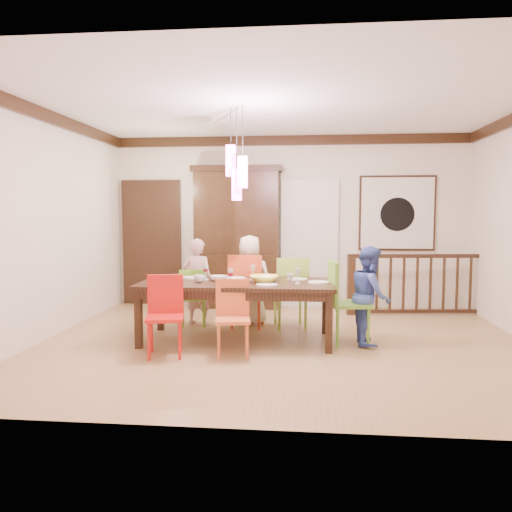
# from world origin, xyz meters

# --- Properties ---
(floor) EXTENTS (6.00, 6.00, 0.00)m
(floor) POSITION_xyz_m (0.00, 0.00, 0.00)
(floor) COLOR #A07D4D
(floor) RESTS_ON ground
(ceiling) EXTENTS (6.00, 6.00, 0.00)m
(ceiling) POSITION_xyz_m (0.00, 0.00, 2.90)
(ceiling) COLOR white
(ceiling) RESTS_ON wall_back
(wall_back) EXTENTS (6.00, 0.00, 6.00)m
(wall_back) POSITION_xyz_m (0.00, 2.50, 1.45)
(wall_back) COLOR beige
(wall_back) RESTS_ON floor
(wall_left) EXTENTS (0.00, 5.00, 5.00)m
(wall_left) POSITION_xyz_m (-3.00, 0.00, 1.45)
(wall_left) COLOR beige
(wall_left) RESTS_ON floor
(crown_molding) EXTENTS (6.00, 5.00, 0.16)m
(crown_molding) POSITION_xyz_m (0.00, 0.00, 2.82)
(crown_molding) COLOR black
(crown_molding) RESTS_ON wall_back
(panel_door) EXTENTS (1.04, 0.07, 2.24)m
(panel_door) POSITION_xyz_m (-2.40, 2.45, 1.05)
(panel_door) COLOR black
(panel_door) RESTS_ON wall_back
(white_doorway) EXTENTS (0.97, 0.05, 2.22)m
(white_doorway) POSITION_xyz_m (0.35, 2.46, 1.05)
(white_doorway) COLOR silver
(white_doorway) RESTS_ON wall_back
(painting) EXTENTS (1.25, 0.06, 1.25)m
(painting) POSITION_xyz_m (1.80, 2.46, 1.60)
(painting) COLOR black
(painting) RESTS_ON wall_back
(pendant_cluster) EXTENTS (0.27, 0.21, 1.14)m
(pendant_cluster) POSITION_xyz_m (-0.57, 0.06, 2.11)
(pendant_cluster) COLOR #EE47AC
(pendant_cluster) RESTS_ON ceiling
(dining_table) EXTENTS (2.41, 1.11, 0.75)m
(dining_table) POSITION_xyz_m (-0.57, 0.06, 0.68)
(dining_table) COLOR black
(dining_table) RESTS_ON floor
(chair_far_left) EXTENTS (0.44, 0.44, 0.82)m
(chair_far_left) POSITION_xyz_m (-1.31, 0.84, 0.47)
(chair_far_left) COLOR #66B021
(chair_far_left) RESTS_ON floor
(chair_far_mid) EXTENTS (0.49, 0.49, 1.03)m
(chair_far_mid) POSITION_xyz_m (-0.53, 0.83, 0.59)
(chair_far_mid) COLOR #C0411B
(chair_far_mid) RESTS_ON floor
(chair_far_right) EXTENTS (0.54, 0.54, 1.00)m
(chair_far_right) POSITION_xyz_m (0.07, 0.87, 0.57)
(chair_far_right) COLOR #8AB738
(chair_far_right) RESTS_ON floor
(chair_near_left) EXTENTS (0.49, 0.49, 0.90)m
(chair_near_left) POSITION_xyz_m (-1.28, -0.70, 0.52)
(chair_near_left) COLOR red
(chair_near_left) RESTS_ON floor
(chair_near_mid) EXTENTS (0.44, 0.44, 0.85)m
(chair_near_mid) POSITION_xyz_m (-0.53, -0.62, 0.49)
(chair_near_mid) COLOR #D45E2F
(chair_near_mid) RESTS_ON floor
(chair_end_right) EXTENTS (0.53, 0.53, 1.02)m
(chair_end_right) POSITION_xyz_m (0.82, 0.05, 0.59)
(chair_end_right) COLOR #609E2E
(chair_end_right) RESTS_ON floor
(china_hutch) EXTENTS (1.51, 0.46, 2.39)m
(china_hutch) POSITION_xyz_m (-0.88, 2.30, 1.20)
(china_hutch) COLOR black
(china_hutch) RESTS_ON floor
(balustrade) EXTENTS (2.23, 0.33, 0.96)m
(balustrade) POSITION_xyz_m (2.04, 1.95, 0.50)
(balustrade) COLOR black
(balustrade) RESTS_ON floor
(person_far_left) EXTENTS (0.51, 0.39, 1.24)m
(person_far_left) POSITION_xyz_m (-1.26, 0.91, 0.62)
(person_far_left) COLOR beige
(person_far_left) RESTS_ON floor
(person_far_mid) EXTENTS (0.64, 0.42, 1.29)m
(person_far_mid) POSITION_xyz_m (-0.51, 0.97, 0.65)
(person_far_mid) COLOR beige
(person_far_mid) RESTS_ON floor
(person_end_right) EXTENTS (0.46, 0.59, 1.21)m
(person_end_right) POSITION_xyz_m (1.07, 0.07, 0.60)
(person_end_right) COLOR #3A50A3
(person_end_right) RESTS_ON floor
(serving_bowl) EXTENTS (0.39, 0.39, 0.09)m
(serving_bowl) POSITION_xyz_m (-0.23, 0.01, 0.79)
(serving_bowl) COLOR gold
(serving_bowl) RESTS_ON dining_table
(small_bowl) EXTENTS (0.27, 0.27, 0.07)m
(small_bowl) POSITION_xyz_m (-0.81, 0.10, 0.78)
(small_bowl) COLOR white
(small_bowl) RESTS_ON dining_table
(cup_left) EXTENTS (0.15, 0.15, 0.10)m
(cup_left) POSITION_xyz_m (-1.02, -0.07, 0.80)
(cup_left) COLOR silver
(cup_left) RESTS_ON dining_table
(cup_right) EXTENTS (0.10, 0.10, 0.09)m
(cup_right) POSITION_xyz_m (0.09, 0.23, 0.79)
(cup_right) COLOR silver
(cup_right) RESTS_ON dining_table
(plate_far_left) EXTENTS (0.26, 0.26, 0.01)m
(plate_far_left) POSITION_xyz_m (-1.21, 0.34, 0.76)
(plate_far_left) COLOR white
(plate_far_left) RESTS_ON dining_table
(plate_far_mid) EXTENTS (0.26, 0.26, 0.01)m
(plate_far_mid) POSITION_xyz_m (-0.63, 0.35, 0.76)
(plate_far_mid) COLOR white
(plate_far_mid) RESTS_ON dining_table
(plate_far_right) EXTENTS (0.26, 0.26, 0.01)m
(plate_far_right) POSITION_xyz_m (0.18, 0.31, 0.76)
(plate_far_right) COLOR white
(plate_far_right) RESTS_ON dining_table
(plate_near_left) EXTENTS (0.26, 0.26, 0.01)m
(plate_near_left) POSITION_xyz_m (-1.33, -0.28, 0.76)
(plate_near_left) COLOR white
(plate_near_left) RESTS_ON dining_table
(plate_near_mid) EXTENTS (0.26, 0.26, 0.01)m
(plate_near_mid) POSITION_xyz_m (-0.17, -0.22, 0.76)
(plate_near_mid) COLOR white
(plate_near_mid) RESTS_ON dining_table
(plate_end_right) EXTENTS (0.26, 0.26, 0.01)m
(plate_end_right) POSITION_xyz_m (0.44, 0.06, 0.76)
(plate_end_right) COLOR white
(plate_end_right) RESTS_ON dining_table
(wine_glass_a) EXTENTS (0.08, 0.08, 0.19)m
(wine_glass_a) POSITION_xyz_m (-0.99, 0.18, 0.84)
(wine_glass_a) COLOR #590C19
(wine_glass_a) RESTS_ON dining_table
(wine_glass_b) EXTENTS (0.08, 0.08, 0.19)m
(wine_glass_b) POSITION_xyz_m (-0.39, 0.25, 0.84)
(wine_glass_b) COLOR silver
(wine_glass_b) RESTS_ON dining_table
(wine_glass_c) EXTENTS (0.08, 0.08, 0.19)m
(wine_glass_c) POSITION_xyz_m (-0.61, -0.21, 0.84)
(wine_glass_c) COLOR #590C19
(wine_glass_c) RESTS_ON dining_table
(wine_glass_d) EXTENTS (0.08, 0.08, 0.19)m
(wine_glass_d) POSITION_xyz_m (0.19, -0.05, 0.84)
(wine_glass_d) COLOR silver
(wine_glass_d) RESTS_ON dining_table
(napkin) EXTENTS (0.18, 0.14, 0.01)m
(napkin) POSITION_xyz_m (-0.55, -0.34, 0.76)
(napkin) COLOR #D83359
(napkin) RESTS_ON dining_table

